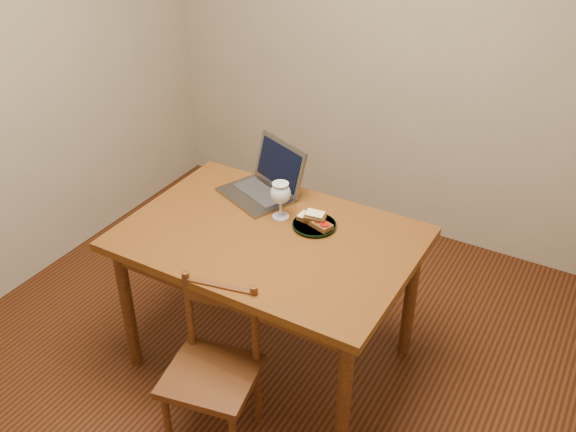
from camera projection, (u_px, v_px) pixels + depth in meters
The scene contains 10 objects.
floor at pixel (264, 374), 3.17m from camera, with size 3.20×3.20×0.02m, color black.
back_wall at pixel (408, 28), 3.64m from camera, with size 3.20×0.02×2.60m, color gray.
table at pixel (269, 251), 2.91m from camera, with size 1.30×0.90×0.74m.
chair at pixel (212, 364), 2.63m from camera, with size 0.43×0.41×0.39m.
plate at pixel (314, 225), 2.92m from camera, with size 0.20×0.20×0.02m, color black.
sandwich_cheese at pixel (309, 218), 2.93m from camera, with size 0.10×0.06×0.03m, color #381E0C, non-canonical shape.
sandwich_tomato at pixel (321, 224), 2.88m from camera, with size 0.10×0.06×0.03m, color #381E0C, non-canonical shape.
sandwich_top at pixel (315, 216), 2.90m from camera, with size 0.10×0.06×0.03m, color #381E0C, non-canonical shape.
milk_glass at pixel (281, 200), 2.94m from camera, with size 0.09×0.09×0.18m, color white, non-canonical shape.
laptop at pixel (267, 181), 3.15m from camera, with size 0.44×0.42×0.25m.
Camera 1 is at (1.23, -1.89, 2.35)m, focal length 40.00 mm.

